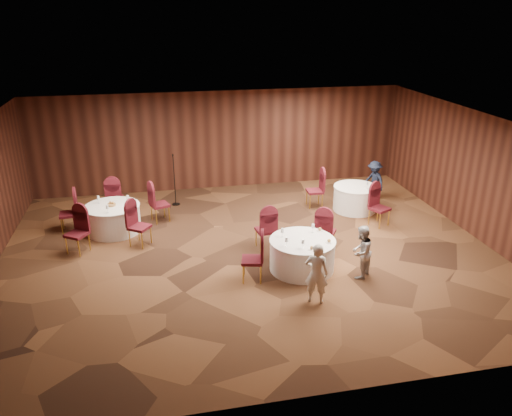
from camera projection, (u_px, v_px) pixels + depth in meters
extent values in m
plane|color=black|center=(250.00, 253.00, 12.32)|extent=(12.00, 12.00, 0.00)
plane|color=silver|center=(249.00, 125.00, 11.12)|extent=(12.00, 12.00, 0.00)
plane|color=black|center=(220.00, 140.00, 16.26)|extent=(12.00, 0.00, 12.00)
plane|color=black|center=(315.00, 309.00, 7.18)|extent=(12.00, 0.00, 12.00)
plane|color=black|center=(478.00, 176.00, 12.85)|extent=(0.00, 10.00, 10.00)
cylinder|color=white|center=(302.00, 255.00, 11.44)|extent=(1.48, 1.48, 0.72)
cylinder|color=white|center=(303.00, 241.00, 11.30)|extent=(1.51, 1.51, 0.03)
cylinder|color=white|center=(113.00, 219.00, 13.38)|extent=(1.43, 1.43, 0.72)
cylinder|color=white|center=(112.00, 206.00, 13.24)|extent=(1.46, 1.46, 0.03)
cylinder|color=white|center=(355.00, 199.00, 14.80)|extent=(1.26, 1.26, 0.72)
cylinder|color=white|center=(356.00, 187.00, 14.67)|extent=(1.29, 1.29, 0.03)
cylinder|color=silver|center=(286.00, 246.00, 11.00)|extent=(0.06, 0.06, 0.01)
cylinder|color=silver|center=(287.00, 244.00, 10.98)|extent=(0.01, 0.01, 0.11)
cone|color=silver|center=(287.00, 239.00, 10.94)|extent=(0.08, 0.08, 0.10)
cylinder|color=silver|center=(303.00, 248.00, 10.91)|extent=(0.06, 0.06, 0.01)
cylinder|color=silver|center=(303.00, 246.00, 10.88)|extent=(0.01, 0.01, 0.11)
cone|color=silver|center=(303.00, 241.00, 10.84)|extent=(0.08, 0.08, 0.10)
cylinder|color=silver|center=(282.00, 237.00, 11.44)|extent=(0.06, 0.06, 0.01)
cylinder|color=silver|center=(282.00, 234.00, 11.42)|extent=(0.01, 0.01, 0.11)
cone|color=silver|center=(282.00, 230.00, 11.38)|extent=(0.08, 0.08, 0.10)
cylinder|color=silver|center=(313.00, 232.00, 11.67)|extent=(0.06, 0.06, 0.01)
cylinder|color=silver|center=(313.00, 230.00, 11.65)|extent=(0.01, 0.01, 0.11)
cone|color=silver|center=(313.00, 226.00, 11.61)|extent=(0.08, 0.08, 0.10)
cylinder|color=white|center=(312.00, 249.00, 10.84)|extent=(0.15, 0.15, 0.01)
sphere|color=#9E6B33|center=(312.00, 248.00, 10.83)|extent=(0.08, 0.08, 0.08)
cylinder|color=white|center=(329.00, 242.00, 11.17)|extent=(0.15, 0.15, 0.01)
sphere|color=#9E6B33|center=(329.00, 241.00, 11.15)|extent=(0.08, 0.08, 0.08)
cylinder|color=white|center=(320.00, 231.00, 11.75)|extent=(0.15, 0.15, 0.01)
sphere|color=#9E6B33|center=(320.00, 229.00, 11.74)|extent=(0.08, 0.08, 0.08)
cylinder|color=silver|center=(128.00, 203.00, 13.42)|extent=(0.06, 0.06, 0.01)
cylinder|color=silver|center=(128.00, 201.00, 13.40)|extent=(0.01, 0.01, 0.11)
cone|color=silver|center=(128.00, 197.00, 13.36)|extent=(0.08, 0.08, 0.10)
cylinder|color=silver|center=(99.00, 203.00, 13.39)|extent=(0.06, 0.06, 0.01)
cylinder|color=silver|center=(99.00, 201.00, 13.37)|extent=(0.01, 0.01, 0.11)
cone|color=silver|center=(98.00, 198.00, 13.33)|extent=(0.08, 0.08, 0.10)
cylinder|color=silver|center=(108.00, 213.00, 12.79)|extent=(0.06, 0.06, 0.01)
cylinder|color=silver|center=(108.00, 211.00, 12.77)|extent=(0.01, 0.01, 0.11)
cone|color=silver|center=(107.00, 207.00, 12.73)|extent=(0.08, 0.08, 0.10)
cylinder|color=#9B633E|center=(112.00, 205.00, 13.23)|extent=(0.22, 0.22, 0.06)
sphere|color=#9E6B33|center=(110.00, 202.00, 13.22)|extent=(0.07, 0.07, 0.07)
sphere|color=#9E6B33|center=(113.00, 203.00, 13.19)|extent=(0.07, 0.07, 0.07)
cylinder|color=silver|center=(367.00, 188.00, 14.50)|extent=(0.06, 0.06, 0.01)
cylinder|color=silver|center=(367.00, 187.00, 14.47)|extent=(0.01, 0.01, 0.11)
cone|color=silver|center=(367.00, 183.00, 14.43)|extent=(0.08, 0.08, 0.10)
cylinder|color=black|center=(176.00, 204.00, 15.34)|extent=(0.24, 0.24, 0.02)
cylinder|color=black|center=(174.00, 180.00, 15.04)|extent=(0.02, 0.02, 1.57)
cylinder|color=black|center=(173.00, 155.00, 14.80)|extent=(0.04, 0.12, 0.04)
imported|color=silver|center=(316.00, 273.00, 10.04)|extent=(0.57, 0.49, 1.32)
imported|color=#B1B1B6|center=(361.00, 252.00, 11.02)|extent=(0.75, 0.75, 1.23)
imported|color=black|center=(374.00, 180.00, 15.56)|extent=(0.68, 0.90, 1.24)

